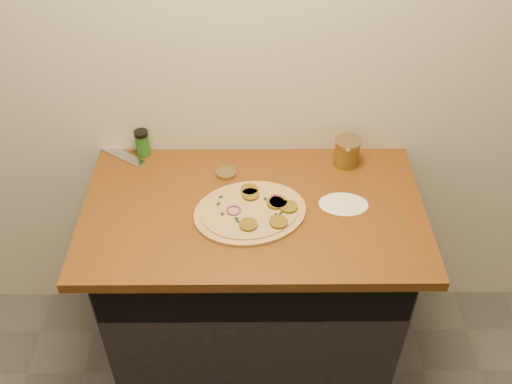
{
  "coord_description": "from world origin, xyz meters",
  "views": [
    {
      "loc": [
        0.0,
        -0.04,
        2.26
      ],
      "look_at": [
        0.01,
        1.44,
        0.95
      ],
      "focal_mm": 40.0,
      "sensor_mm": 36.0,
      "label": 1
    }
  ],
  "objects_px": {
    "chefs_knife": "(104,146)",
    "spice_shaker": "(142,143)",
    "salsa_jar": "(347,152)",
    "pizza": "(252,211)"
  },
  "relations": [
    {
      "from": "chefs_knife",
      "to": "salsa_jar",
      "type": "xyz_separation_m",
      "value": [
        0.94,
        -0.11,
        0.05
      ]
    },
    {
      "from": "chefs_knife",
      "to": "salsa_jar",
      "type": "bearing_deg",
      "value": -6.54
    },
    {
      "from": "pizza",
      "to": "chefs_knife",
      "type": "xyz_separation_m",
      "value": [
        -0.58,
        0.38,
        -0.0
      ]
    },
    {
      "from": "pizza",
      "to": "spice_shaker",
      "type": "bearing_deg",
      "value": 141.32
    },
    {
      "from": "chefs_knife",
      "to": "spice_shaker",
      "type": "bearing_deg",
      "value": -16.3
    },
    {
      "from": "pizza",
      "to": "salsa_jar",
      "type": "relative_size",
      "value": 4.36
    },
    {
      "from": "pizza",
      "to": "chefs_knife",
      "type": "relative_size",
      "value": 1.57
    },
    {
      "from": "salsa_jar",
      "to": "spice_shaker",
      "type": "bearing_deg",
      "value": 175.6
    },
    {
      "from": "chefs_knife",
      "to": "pizza",
      "type": "bearing_deg",
      "value": -33.3
    },
    {
      "from": "salsa_jar",
      "to": "spice_shaker",
      "type": "distance_m",
      "value": 0.78
    }
  ]
}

